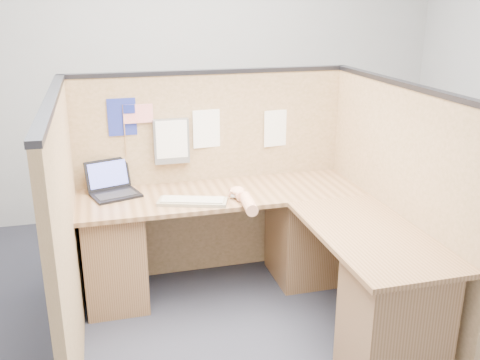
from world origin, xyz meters
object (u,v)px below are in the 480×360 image
object	(u,v)px
keyboard	(193,201)
mouse	(237,195)
l_desk	(263,258)
laptop	(115,186)

from	to	relation	value
keyboard	mouse	bearing A→B (deg)	22.46
l_desk	keyboard	size ratio (longest dim) A/B	4.13
keyboard	mouse	world-z (taller)	mouse
l_desk	mouse	bearing A→B (deg)	111.98
l_desk	keyboard	distance (m)	0.59
laptop	keyboard	world-z (taller)	laptop
laptop	keyboard	distance (m)	0.58
keyboard	l_desk	bearing A→B (deg)	-11.51
laptop	mouse	size ratio (longest dim) A/B	3.25
laptop	mouse	bearing A→B (deg)	-38.24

